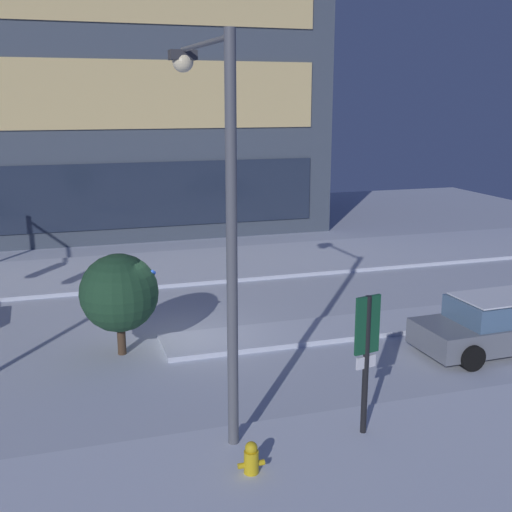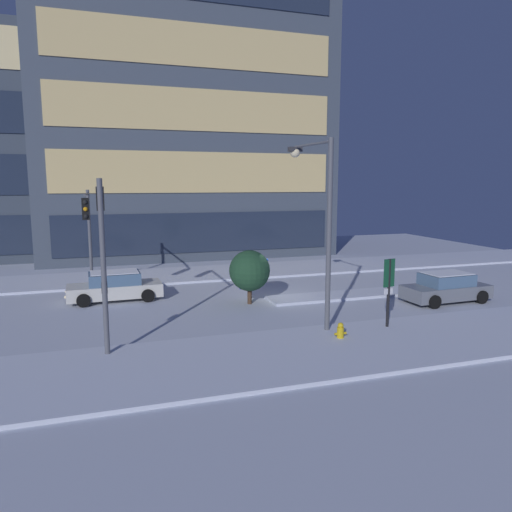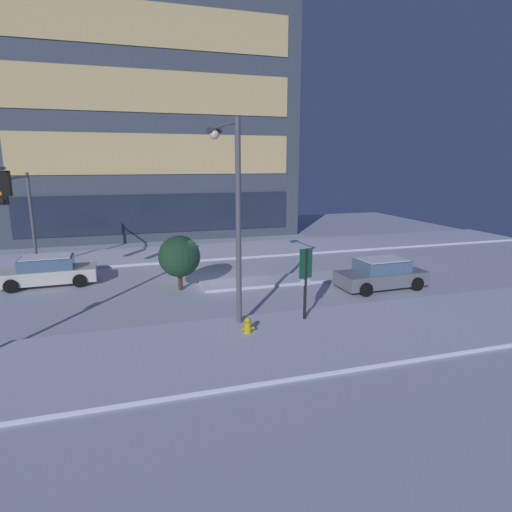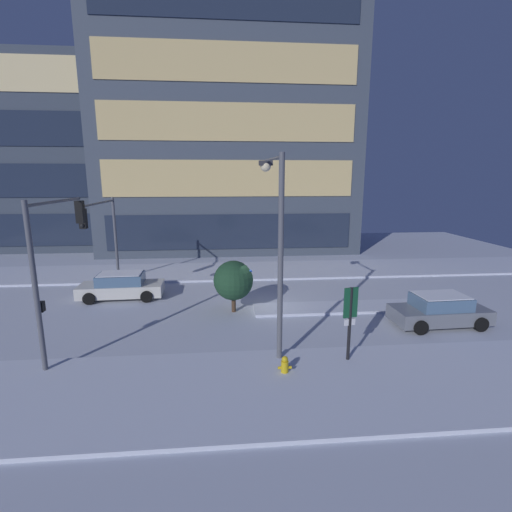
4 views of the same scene
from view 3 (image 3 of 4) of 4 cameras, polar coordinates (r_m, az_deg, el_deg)
The scene contains 12 objects.
ground at distance 21.97m, azimuth -5.97°, elevation -3.79°, with size 52.00×52.00×0.00m, color silver.
curb_strip_near at distance 14.76m, azimuth 0.03°, elevation -11.71°, with size 52.00×5.20×0.14m, color silver.
curb_strip_far at distance 29.48m, azimuth -8.92°, elevation 0.44°, with size 52.00×5.20×0.14m, color silver.
median_strip at distance 22.50m, azimuth 4.14°, elevation -3.18°, with size 9.00×1.80×0.14m, color silver.
office_tower_main at distance 40.45m, azimuth -14.23°, elevation 22.52°, with size 23.14×11.91×26.91m.
car_near at distance 21.90m, azimuth 16.41°, elevation -2.36°, with size 4.53×2.15×1.49m.
car_far at distance 24.01m, azimuth -26.12°, elevation -1.86°, with size 4.77×2.12×1.49m.
traffic_light_corner_far_left at distance 25.00m, azimuth -29.02°, elevation 5.99°, with size 0.32×5.76×5.57m.
street_lamp_arched at distance 16.25m, azimuth -3.45°, elevation 8.52°, with size 0.58×3.36×7.63m.
fire_hydrant at distance 15.40m, azimuth -1.11°, elevation -9.52°, with size 0.48×0.26×0.73m.
parking_info_sign at distance 16.37m, azimuth 6.64°, elevation -2.67°, with size 0.55×0.18×2.93m.
decorated_tree_median at distance 20.89m, azimuth -10.22°, elevation -0.05°, with size 2.02×2.02×2.69m.
Camera 3 is at (-3.93, -20.74, 6.10)m, focal length 29.88 mm.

